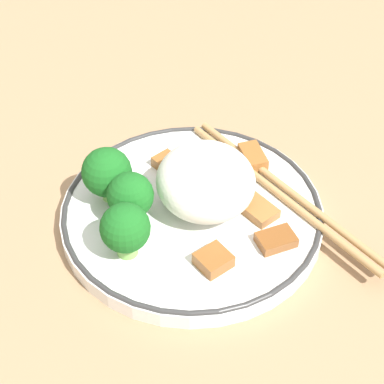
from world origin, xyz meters
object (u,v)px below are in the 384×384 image
object	(u,v)px
broccoli_back_right	(125,229)
chopsticks	(283,191)
broccoli_back_center	(130,196)
plate	(192,213)
broccoli_back_left	(107,173)

from	to	relation	value
broccoli_back_right	chopsticks	bearing A→B (deg)	95.60
chopsticks	broccoli_back_right	bearing A→B (deg)	-84.40
broccoli_back_center	broccoli_back_right	size ratio (longest dim) A/B	0.97
broccoli_back_right	chopsticks	distance (m)	0.15
plate	broccoli_back_center	world-z (taller)	broccoli_back_center
plate	broccoli_back_right	xyz separation A→B (m)	(0.03, -0.07, 0.03)
broccoli_back_left	chopsticks	size ratio (longest dim) A/B	0.23
plate	broccoli_back_left	distance (m)	0.08
plate	broccoli_back_center	xyz separation A→B (m)	(-0.01, -0.05, 0.03)
broccoli_back_left	broccoli_back_center	world-z (taller)	broccoli_back_left
plate	broccoli_back_left	xyz separation A→B (m)	(-0.04, -0.06, 0.04)
broccoli_back_left	broccoli_back_right	world-z (taller)	broccoli_back_left
broccoli_back_center	broccoli_back_right	bearing A→B (deg)	-23.72
plate	chopsticks	xyz separation A→B (m)	(0.01, 0.08, 0.01)
plate	broccoli_back_right	world-z (taller)	broccoli_back_right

